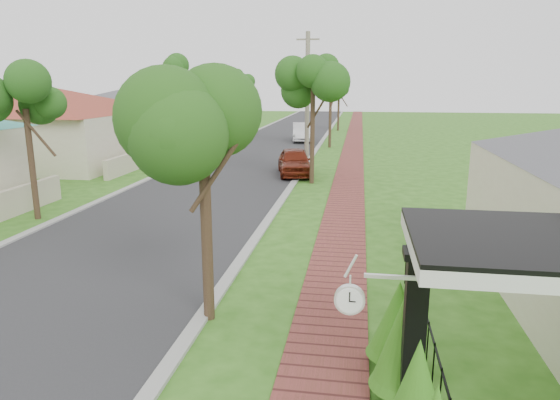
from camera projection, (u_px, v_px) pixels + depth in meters
The scene contains 16 objects.
ground at pixel (142, 353), 8.89m from camera, with size 160.00×160.00×0.00m, color #2D6117.
road at pixel (240, 167), 28.58m from camera, with size 7.00×120.00×0.02m, color #28282B.
kerb_right at pixel (303, 169), 28.02m from camera, with size 0.30×120.00×0.10m, color #9E9E99.
kerb_left at pixel (179, 166), 29.14m from camera, with size 0.30×120.00×0.10m, color #9E9E99.
sidewalk at pixel (350, 170), 27.62m from camera, with size 1.50×120.00×0.03m, color brown.
porch_post at pixel (413, 345), 6.97m from camera, with size 0.48×0.48×2.52m.
picket_fence at pixel (427, 348), 8.01m from camera, with size 0.03×8.02×1.00m.
street_trees at pixel (264, 86), 34.11m from camera, with size 10.70×37.65×5.89m.
hedge_row at pixel (410, 390), 6.28m from camera, with size 0.94×4.79×2.23m.
far_house_red at pixel (45, 124), 29.88m from camera, with size 15.56×15.56×4.60m.
far_house_grey at pixel (143, 111), 43.34m from camera, with size 15.56×15.56×4.60m.
parked_car_red at pixel (295, 162), 26.04m from camera, with size 1.65×4.10×1.40m, color maroon.
parked_car_white at pixel (303, 132), 41.29m from camera, with size 1.58×4.53×1.49m, color white.
near_tree at pixel (203, 120), 9.29m from camera, with size 1.97×1.97×5.06m.
utility_pole at pixel (307, 102), 26.38m from camera, with size 1.20×0.24×7.31m.
station_clock at pixel (353, 297), 6.53m from camera, with size 1.05×0.13×0.58m.
Camera 1 is at (3.70, -7.54, 4.68)m, focal length 32.00 mm.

